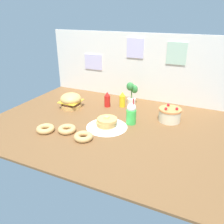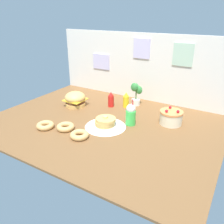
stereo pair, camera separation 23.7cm
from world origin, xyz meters
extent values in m
cube|color=brown|center=(0.00, 0.00, -0.01)|extent=(2.33, 1.75, 0.02)
cube|color=silver|center=(0.00, 0.87, 0.42)|extent=(2.33, 0.03, 0.83)
cube|color=silver|center=(-0.57, 0.85, 0.43)|extent=(0.26, 0.01, 0.20)
cube|color=silver|center=(0.03, 0.85, 0.65)|extent=(0.22, 0.01, 0.24)
cube|color=#B2D1B2|center=(0.53, 0.85, 0.62)|extent=(0.23, 0.01, 0.25)
cylinder|color=white|center=(0.08, -0.06, 0.00)|extent=(0.41, 0.41, 0.00)
cylinder|color=#DBA859|center=(-0.54, 0.22, 0.02)|extent=(0.24, 0.24, 0.04)
cylinder|color=#59331E|center=(-0.54, 0.22, 0.06)|extent=(0.22, 0.22, 0.03)
cube|color=yellow|center=(-0.54, 0.22, 0.08)|extent=(0.23, 0.23, 0.01)
ellipsoid|color=#E5B260|center=(-0.54, 0.22, 0.11)|extent=(0.25, 0.25, 0.14)
cylinder|color=white|center=(0.08, -0.06, 0.01)|extent=(0.32, 0.32, 0.01)
cylinder|color=#E0AD5B|center=(0.07, -0.07, 0.03)|extent=(0.19, 0.19, 0.03)
cylinder|color=#E0AD5B|center=(0.07, -0.07, 0.06)|extent=(0.20, 0.20, 0.03)
cylinder|color=#E0AD5B|center=(0.08, -0.06, 0.08)|extent=(0.20, 0.20, 0.03)
cube|color=#F7E072|center=(0.08, -0.06, 0.11)|extent=(0.04, 0.04, 0.02)
cylinder|color=beige|center=(0.61, 0.34, 0.06)|extent=(0.22, 0.22, 0.12)
cylinder|color=#EA8C4C|center=(0.61, 0.34, 0.13)|extent=(0.23, 0.23, 0.02)
sphere|color=red|center=(0.68, 0.33, 0.16)|extent=(0.03, 0.03, 0.03)
sphere|color=red|center=(0.58, 0.40, 0.16)|extent=(0.03, 0.03, 0.03)
sphere|color=red|center=(0.58, 0.28, 0.16)|extent=(0.03, 0.03, 0.03)
cylinder|color=red|center=(-0.16, 0.43, 0.07)|extent=(0.07, 0.07, 0.14)
cone|color=red|center=(-0.16, 0.43, 0.16)|extent=(0.06, 0.06, 0.05)
cylinder|color=yellow|center=(0.01, 0.50, 0.07)|extent=(0.07, 0.07, 0.14)
cone|color=yellow|center=(0.01, 0.50, 0.16)|extent=(0.06, 0.06, 0.05)
cylinder|color=green|center=(0.27, 0.11, 0.07)|extent=(0.10, 0.10, 0.15)
sphere|color=white|center=(0.27, 0.11, 0.18)|extent=(0.09, 0.09, 0.09)
cylinder|color=red|center=(0.29, 0.11, 0.21)|extent=(0.01, 0.03, 0.15)
torus|color=tan|center=(-0.42, -0.39, 0.03)|extent=(0.17, 0.17, 0.05)
torus|color=brown|center=(-0.42, -0.39, 0.03)|extent=(0.17, 0.17, 0.04)
torus|color=tan|center=(-0.23, -0.31, 0.03)|extent=(0.17, 0.17, 0.05)
torus|color=#8CCC8C|center=(-0.23, -0.31, 0.03)|extent=(0.17, 0.17, 0.04)
torus|color=tan|center=(-0.01, -0.37, 0.03)|extent=(0.17, 0.17, 0.05)
torus|color=pink|center=(-0.01, -0.37, 0.03)|extent=(0.17, 0.17, 0.04)
cylinder|color=white|center=(0.08, 0.63, 0.04)|extent=(0.10, 0.10, 0.07)
cylinder|color=#4C7238|center=(0.08, 0.63, 0.14)|extent=(0.01, 0.01, 0.13)
ellipsoid|color=#38843D|center=(0.11, 0.64, 0.20)|extent=(0.08, 0.06, 0.10)
ellipsoid|color=#38843D|center=(0.06, 0.65, 0.22)|extent=(0.08, 0.06, 0.10)
ellipsoid|color=#38843D|center=(0.07, 0.60, 0.23)|extent=(0.08, 0.06, 0.10)
camera|label=1|loc=(0.98, -1.90, 1.06)|focal=36.79mm
camera|label=2|loc=(1.19, -1.78, 1.06)|focal=36.79mm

